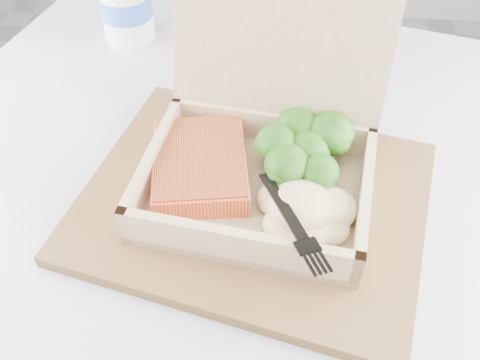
# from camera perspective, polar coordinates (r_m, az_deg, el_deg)

# --- Properties ---
(cafe_table) EXTENTS (1.02, 1.02, 0.74)m
(cafe_table) POSITION_cam_1_polar(r_m,az_deg,el_deg) (0.74, -0.78, -11.79)
(cafe_table) COLOR black
(cafe_table) RESTS_ON floor
(serving_tray) EXTENTS (0.41, 0.36, 0.02)m
(serving_tray) POSITION_cam_1_polar(r_m,az_deg,el_deg) (0.57, 1.46, -2.25)
(serving_tray) COLOR brown
(serving_tray) RESTS_ON cafe_table
(takeout_container) EXTENTS (0.26, 0.26, 0.21)m
(takeout_container) POSITION_cam_1_polar(r_m,az_deg,el_deg) (0.56, 2.60, 4.65)
(takeout_container) COLOR tan
(takeout_container) RESTS_ON serving_tray
(salmon_fillet) EXTENTS (0.12, 0.14, 0.03)m
(salmon_fillet) POSITION_cam_1_polar(r_m,az_deg,el_deg) (0.57, -4.30, 1.57)
(salmon_fillet) COLOR orange
(salmon_fillet) RESTS_ON takeout_container
(broccoli_pile) EXTENTS (0.12, 0.12, 0.04)m
(broccoli_pile) POSITION_cam_1_polar(r_m,az_deg,el_deg) (0.57, 7.15, 2.77)
(broccoli_pile) COLOR #3B7F1C
(broccoli_pile) RESTS_ON takeout_container
(mashed_potatoes) EXTENTS (0.11, 0.09, 0.04)m
(mashed_potatoes) POSITION_cam_1_polar(r_m,az_deg,el_deg) (0.52, 6.54, -2.86)
(mashed_potatoes) COLOR beige
(mashed_potatoes) RESTS_ON takeout_container
(plastic_fork) EXTENTS (0.07, 0.14, 0.02)m
(plastic_fork) POSITION_cam_1_polar(r_m,az_deg,el_deg) (0.52, 3.81, -1.13)
(plastic_fork) COLOR black
(plastic_fork) RESTS_ON mashed_potatoes
(paper_cup) EXTENTS (0.08, 0.08, 0.10)m
(paper_cup) POSITION_cam_1_polar(r_m,az_deg,el_deg) (0.83, -12.08, 17.74)
(paper_cup) COLOR silver
(paper_cup) RESTS_ON cafe_table
(receipt) EXTENTS (0.15, 0.17, 0.00)m
(receipt) POSITION_cam_1_polar(r_m,az_deg,el_deg) (0.71, 8.45, 7.97)
(receipt) COLOR white
(receipt) RESTS_ON cafe_table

